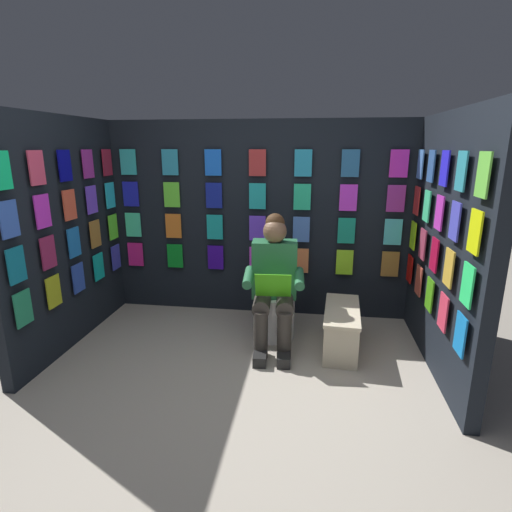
# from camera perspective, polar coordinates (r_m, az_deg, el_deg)

# --- Properties ---
(ground_plane) EXTENTS (30.00, 30.00, 0.00)m
(ground_plane) POSITION_cam_1_polar(r_m,az_deg,el_deg) (2.97, -4.83, -21.14)
(ground_plane) COLOR #B2A899
(display_wall_back) EXTENTS (3.21, 0.14, 2.02)m
(display_wall_back) POSITION_cam_1_polar(r_m,az_deg,el_deg) (4.28, 0.35, 5.13)
(display_wall_back) COLOR black
(display_wall_back) RESTS_ON ground
(display_wall_left) EXTENTS (0.14, 1.80, 2.02)m
(display_wall_left) POSITION_cam_1_polar(r_m,az_deg,el_deg) (3.47, 25.24, 1.31)
(display_wall_left) COLOR black
(display_wall_left) RESTS_ON ground
(display_wall_right) EXTENTS (0.14, 1.80, 2.02)m
(display_wall_right) POSITION_cam_1_polar(r_m,az_deg,el_deg) (3.96, -25.35, 2.85)
(display_wall_right) COLOR black
(display_wall_right) RESTS_ON ground
(toilet) EXTENTS (0.42, 0.56, 0.77)m
(toilet) POSITION_cam_1_polar(r_m,az_deg,el_deg) (3.90, 2.64, -6.40)
(toilet) COLOR white
(toilet) RESTS_ON ground
(person_reading) EXTENTS (0.54, 0.70, 1.19)m
(person_reading) POSITION_cam_1_polar(r_m,az_deg,el_deg) (3.59, 2.54, -3.66)
(person_reading) COLOR #286B42
(person_reading) RESTS_ON ground
(comic_longbox_near) EXTENTS (0.35, 0.78, 0.38)m
(comic_longbox_near) POSITION_cam_1_polar(r_m,az_deg,el_deg) (3.73, 11.89, -9.99)
(comic_longbox_near) COLOR beige
(comic_longbox_near) RESTS_ON ground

